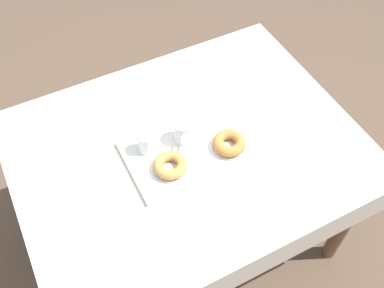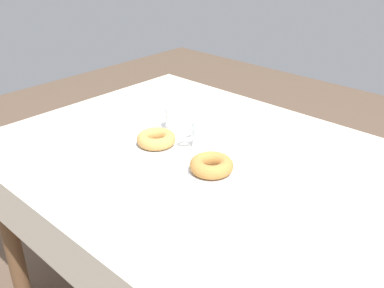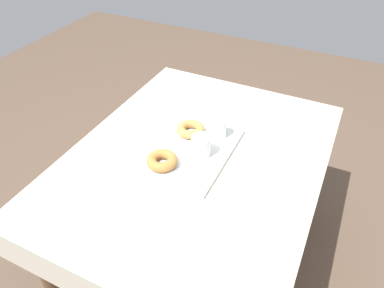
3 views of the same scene
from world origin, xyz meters
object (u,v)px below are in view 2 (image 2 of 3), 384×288
donut_plate_right (211,172)px  sugar_donut_right (211,165)px  tea_mug_left (202,133)px  serving_tray (190,152)px  water_glass_near (174,120)px  sugar_donut_left (156,139)px  dining_table (198,178)px  donut_plate_left (156,145)px

donut_plate_right → sugar_donut_right: (0.00, 0.00, 0.02)m
tea_mug_left → serving_tray: bearing=-104.6°
water_glass_near → donut_plate_right: (0.29, -0.13, -0.04)m
sugar_donut_left → tea_mug_left: bearing=44.4°
dining_table → tea_mug_left: bearing=98.2°
tea_mug_left → dining_table: bearing=-81.8°
dining_table → tea_mug_left: 0.16m
sugar_donut_right → sugar_donut_left: bearing=177.6°
serving_tray → donut_plate_left: bearing=-148.7°
tea_mug_left → donut_plate_left: tea_mug_left is taller
tea_mug_left → sugar_donut_right: (0.14, -0.11, -0.02)m
donut_plate_left → sugar_donut_left: sugar_donut_left is taller
tea_mug_left → sugar_donut_left: tea_mug_left is taller
water_glass_near → serving_tray: bearing=-26.1°
sugar_donut_left → donut_plate_right: sugar_donut_left is taller
donut_plate_left → donut_plate_right: same height
serving_tray → tea_mug_left: (0.01, 0.05, 0.05)m
tea_mug_left → sugar_donut_right: 0.18m
sugar_donut_left → sugar_donut_right: (0.24, -0.01, 0.00)m
dining_table → tea_mug_left: (-0.00, 0.02, 0.15)m
tea_mug_left → donut_plate_right: bearing=-39.9°
water_glass_near → donut_plate_left: (0.04, -0.12, -0.04)m
serving_tray → sugar_donut_left: sugar_donut_left is taller
serving_tray → sugar_donut_right: 0.17m
donut_plate_right → sugar_donut_left: bearing=177.6°
dining_table → serving_tray: serving_tray is taller
dining_table → donut_plate_left: 0.18m
dining_table → donut_plate_left: (-0.11, -0.08, 0.11)m
sugar_donut_right → water_glass_near: bearing=154.8°
donut_plate_left → sugar_donut_right: (0.24, -0.01, 0.02)m
sugar_donut_left → sugar_donut_right: size_ratio=1.00×
sugar_donut_right → serving_tray: bearing=155.7°
dining_table → water_glass_near: bearing=163.9°
dining_table → sugar_donut_left: 0.19m
donut_plate_right → dining_table: bearing=145.9°
donut_plate_left → sugar_donut_right: bearing=-2.4°
dining_table → sugar_donut_right: (0.13, -0.09, 0.14)m
dining_table → sugar_donut_left: (-0.11, -0.08, 0.14)m
serving_tray → donut_plate_right: 0.16m
serving_tray → sugar_donut_right: sugar_donut_right is taller
donut_plate_right → water_glass_near: bearing=154.8°
serving_tray → sugar_donut_right: size_ratio=3.66×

